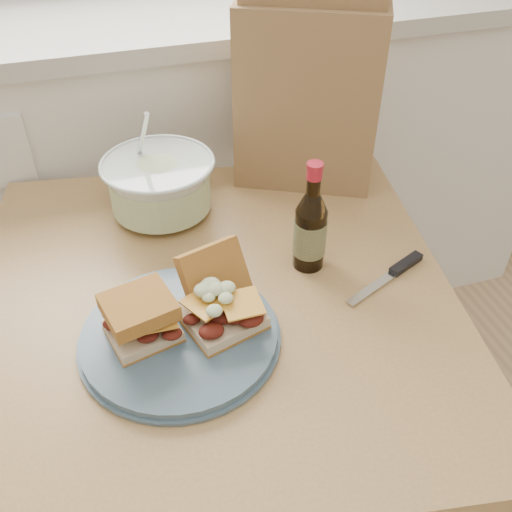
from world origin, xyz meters
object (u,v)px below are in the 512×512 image
object	(u,v)px
dining_table	(215,334)
coleslaw_bowl	(160,187)
beer_bottle	(310,229)
plate	(180,336)
paper_bag	(309,92)

from	to	relation	value
dining_table	coleslaw_bowl	bearing A→B (deg)	106.86
coleslaw_bowl	dining_table	bearing A→B (deg)	-82.63
coleslaw_bowl	beer_bottle	world-z (taller)	coleslaw_bowl
plate	paper_bag	bearing A→B (deg)	48.51
dining_table	beer_bottle	world-z (taller)	beer_bottle
plate	paper_bag	distance (m)	0.58
beer_bottle	paper_bag	distance (m)	0.34
beer_bottle	paper_bag	world-z (taller)	paper_bag
dining_table	coleslaw_bowl	world-z (taller)	coleslaw_bowl
coleslaw_bowl	paper_bag	bearing A→B (deg)	10.50
beer_bottle	paper_bag	bearing A→B (deg)	60.28
beer_bottle	coleslaw_bowl	bearing A→B (deg)	122.33
plate	coleslaw_bowl	size ratio (longest dim) A/B	1.37
dining_table	plate	distance (m)	0.16
dining_table	beer_bottle	xyz separation A→B (m)	(0.18, 0.03, 0.18)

